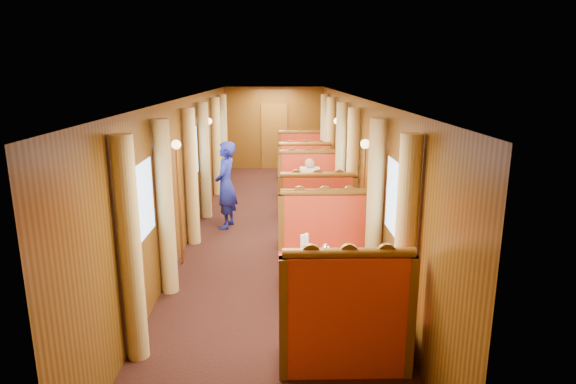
{
  "coord_description": "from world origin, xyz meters",
  "views": [
    {
      "loc": [
        0.1,
        -8.82,
        2.91
      ],
      "look_at": [
        0.26,
        -1.35,
        1.05
      ],
      "focal_mm": 30.0,
      "sensor_mm": 36.0,
      "label": 1
    }
  ],
  "objects_px": {
    "fruit_plate": "(363,262)",
    "rose_vase_mid": "(312,181)",
    "teapot_back": "(326,254)",
    "passenger": "(310,181)",
    "table_near": "(333,289)",
    "teapot_left": "(319,258)",
    "rose_vase_far": "(304,152)",
    "teapot_right": "(336,258)",
    "banquette_far_aft": "(301,163)",
    "banquette_mid_fwd": "(316,223)",
    "tea_tray": "(325,261)",
    "banquette_mid_aft": "(309,194)",
    "banquette_near_aft": "(325,254)",
    "table_far": "(303,172)",
    "table_mid": "(312,209)",
    "banquette_far_fwd": "(305,179)",
    "banquette_near_fwd": "(344,329)",
    "steward": "(226,185)"
  },
  "relations": [
    {
      "from": "teapot_left",
      "to": "banquette_mid_aft",
      "type": "bearing_deg",
      "value": 107.77
    },
    {
      "from": "banquette_mid_fwd",
      "to": "fruit_plate",
      "type": "height_order",
      "value": "banquette_mid_fwd"
    },
    {
      "from": "banquette_mid_fwd",
      "to": "teapot_right",
      "type": "distance_m",
      "value": 2.62
    },
    {
      "from": "banquette_near_aft",
      "to": "table_near",
      "type": "bearing_deg",
      "value": -90.0
    },
    {
      "from": "teapot_left",
      "to": "rose_vase_far",
      "type": "relative_size",
      "value": 0.42
    },
    {
      "from": "teapot_back",
      "to": "passenger",
      "type": "height_order",
      "value": "passenger"
    },
    {
      "from": "passenger",
      "to": "steward",
      "type": "bearing_deg",
      "value": -157.24
    },
    {
      "from": "rose_vase_mid",
      "to": "tea_tray",
      "type": "bearing_deg",
      "value": -91.61
    },
    {
      "from": "banquette_mid_aft",
      "to": "table_far",
      "type": "bearing_deg",
      "value": 90.0
    },
    {
      "from": "banquette_mid_aft",
      "to": "banquette_mid_fwd",
      "type": "bearing_deg",
      "value": -90.0
    },
    {
      "from": "passenger",
      "to": "teapot_left",
      "type": "bearing_deg",
      "value": -92.37
    },
    {
      "from": "banquette_near_aft",
      "to": "rose_vase_far",
      "type": "xyz_separation_m",
      "value": [
        0.04,
        5.96,
        0.5
      ]
    },
    {
      "from": "banquette_far_fwd",
      "to": "banquette_mid_aft",
      "type": "bearing_deg",
      "value": -90.0
    },
    {
      "from": "banquette_far_fwd",
      "to": "fruit_plate",
      "type": "height_order",
      "value": "banquette_far_fwd"
    },
    {
      "from": "rose_vase_mid",
      "to": "passenger",
      "type": "distance_m",
      "value": 0.83
    },
    {
      "from": "table_far",
      "to": "teapot_back",
      "type": "height_order",
      "value": "teapot_back"
    },
    {
      "from": "table_far",
      "to": "rose_vase_mid",
      "type": "height_order",
      "value": "rose_vase_mid"
    },
    {
      "from": "table_far",
      "to": "banquette_far_aft",
      "type": "relative_size",
      "value": 0.78
    },
    {
      "from": "teapot_right",
      "to": "banquette_far_aft",
      "type": "bearing_deg",
      "value": 93.29
    },
    {
      "from": "teapot_back",
      "to": "banquette_near_fwd",
      "type": "bearing_deg",
      "value": -99.05
    },
    {
      "from": "tea_tray",
      "to": "table_far",
      "type": "bearing_deg",
      "value": 89.14
    },
    {
      "from": "banquette_mid_aft",
      "to": "fruit_plate",
      "type": "height_order",
      "value": "banquette_mid_aft"
    },
    {
      "from": "banquette_far_fwd",
      "to": "teapot_left",
      "type": "bearing_deg",
      "value": -91.7
    },
    {
      "from": "banquette_near_fwd",
      "to": "banquette_far_fwd",
      "type": "xyz_separation_m",
      "value": [
        0.0,
        7.0,
        0.0
      ]
    },
    {
      "from": "table_mid",
      "to": "rose_vase_mid",
      "type": "height_order",
      "value": "rose_vase_mid"
    },
    {
      "from": "steward",
      "to": "passenger",
      "type": "distance_m",
      "value": 1.78
    },
    {
      "from": "banquette_far_fwd",
      "to": "banquette_near_aft",
      "type": "bearing_deg",
      "value": -90.0
    },
    {
      "from": "table_mid",
      "to": "banquette_mid_fwd",
      "type": "xyz_separation_m",
      "value": [
        0.0,
        -1.01,
        0.05
      ]
    },
    {
      "from": "fruit_plate",
      "to": "rose_vase_mid",
      "type": "relative_size",
      "value": 0.57
    },
    {
      "from": "table_near",
      "to": "teapot_left",
      "type": "relative_size",
      "value": 6.91
    },
    {
      "from": "table_mid",
      "to": "fruit_plate",
      "type": "relative_size",
      "value": 5.08
    },
    {
      "from": "teapot_back",
      "to": "passenger",
      "type": "distance_m",
      "value": 4.25
    },
    {
      "from": "teapot_left",
      "to": "steward",
      "type": "bearing_deg",
      "value": 131.62
    },
    {
      "from": "table_near",
      "to": "rose_vase_mid",
      "type": "xyz_separation_m",
      "value": [
        -0.01,
        3.47,
        0.55
      ]
    },
    {
      "from": "teapot_right",
      "to": "rose_vase_mid",
      "type": "relative_size",
      "value": 0.45
    },
    {
      "from": "teapot_back",
      "to": "fruit_plate",
      "type": "distance_m",
      "value": 0.45
    },
    {
      "from": "tea_tray",
      "to": "teapot_back",
      "type": "distance_m",
      "value": 0.1
    },
    {
      "from": "passenger",
      "to": "banquette_near_fwd",
      "type": "bearing_deg",
      "value": -90.0
    },
    {
      "from": "banquette_near_aft",
      "to": "tea_tray",
      "type": "bearing_deg",
      "value": -95.7
    },
    {
      "from": "banquette_near_aft",
      "to": "table_far",
      "type": "bearing_deg",
      "value": 90.0
    },
    {
      "from": "rose_vase_far",
      "to": "banquette_near_aft",
      "type": "bearing_deg",
      "value": -90.35
    },
    {
      "from": "banquette_mid_fwd",
      "to": "banquette_near_aft",
      "type": "bearing_deg",
      "value": -90.0
    },
    {
      "from": "table_mid",
      "to": "table_far",
      "type": "height_order",
      "value": "same"
    },
    {
      "from": "banquette_mid_fwd",
      "to": "teapot_left",
      "type": "xyz_separation_m",
      "value": [
        -0.18,
        -2.58,
        0.39
      ]
    },
    {
      "from": "banquette_far_aft",
      "to": "rose_vase_mid",
      "type": "height_order",
      "value": "banquette_far_aft"
    },
    {
      "from": "fruit_plate",
      "to": "banquette_mid_fwd",
      "type": "bearing_deg",
      "value": 97.4
    },
    {
      "from": "fruit_plate",
      "to": "rose_vase_far",
      "type": "distance_m",
      "value": 7.09
    },
    {
      "from": "fruit_plate",
      "to": "tea_tray",
      "type": "bearing_deg",
      "value": 172.1
    },
    {
      "from": "table_near",
      "to": "banquette_near_fwd",
      "type": "bearing_deg",
      "value": -90.0
    },
    {
      "from": "table_far",
      "to": "passenger",
      "type": "relative_size",
      "value": 1.38
    }
  ]
}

